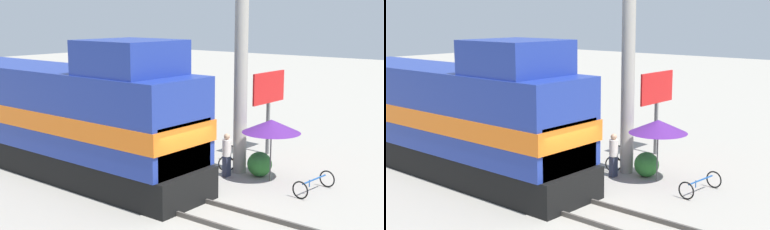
# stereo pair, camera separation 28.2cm
# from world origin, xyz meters

# --- Properties ---
(ground_plane) EXTENTS (120.00, 120.00, 0.00)m
(ground_plane) POSITION_xyz_m (0.00, 0.00, 0.00)
(ground_plane) COLOR gray
(rail_near) EXTENTS (0.08, 35.67, 0.15)m
(rail_near) POSITION_xyz_m (-0.72, 0.00, 0.07)
(rail_near) COLOR #4C4742
(rail_near) RESTS_ON ground_plane
(rail_far) EXTENTS (0.08, 35.67, 0.15)m
(rail_far) POSITION_xyz_m (0.72, 0.00, 0.07)
(rail_far) COLOR #4C4742
(rail_far) RESTS_ON ground_plane
(locomotive) EXTENTS (3.04, 13.37, 5.25)m
(locomotive) POSITION_xyz_m (0.00, 5.50, 2.22)
(locomotive) COLOR black
(locomotive) RESTS_ON ground_plane
(utility_pole) EXTENTS (1.80, 0.51, 8.43)m
(utility_pole) POSITION_xyz_m (4.33, 0.39, 4.25)
(utility_pole) COLOR #9E998E
(utility_pole) RESTS_ON ground_plane
(vendor_umbrella) EXTENTS (2.15, 2.15, 2.32)m
(vendor_umbrella) POSITION_xyz_m (4.11, -1.13, 2.08)
(vendor_umbrella) COLOR #4C4C4C
(vendor_umbrella) RESTS_ON ground_plane
(billboard_sign) EXTENTS (2.43, 0.12, 3.64)m
(billboard_sign) POSITION_xyz_m (7.43, 1.03, 2.76)
(billboard_sign) COLOR #595959
(billboard_sign) RESTS_ON ground_plane
(shrub_cluster) EXTENTS (0.95, 0.95, 0.95)m
(shrub_cluster) POSITION_xyz_m (4.37, -0.51, 0.47)
(shrub_cluster) COLOR #2D722D
(shrub_cluster) RESTS_ON ground_plane
(person_bystander) EXTENTS (0.34, 0.34, 1.67)m
(person_bystander) POSITION_xyz_m (3.54, 0.45, 0.90)
(person_bystander) COLOR #2D3347
(person_bystander) RESTS_ON ground_plane
(bicycle) EXTENTS (1.88, 1.47, 0.65)m
(bicycle) POSITION_xyz_m (4.77, 1.24, 0.34)
(bicycle) COLOR black
(bicycle) RESTS_ON ground_plane
(bicycle_spare) EXTENTS (1.82, 0.76, 0.62)m
(bicycle_spare) POSITION_xyz_m (3.91, -3.01, 0.32)
(bicycle_spare) COLOR black
(bicycle_spare) RESTS_ON ground_plane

